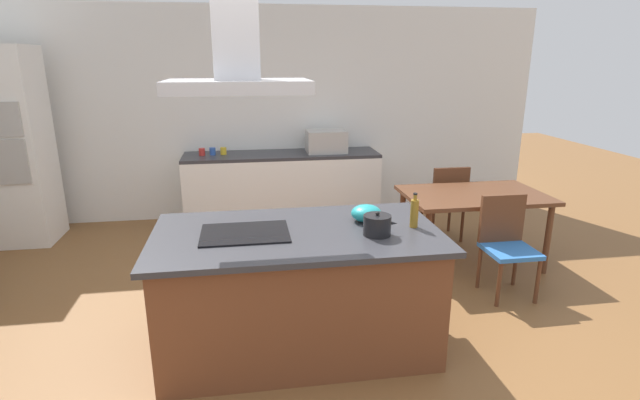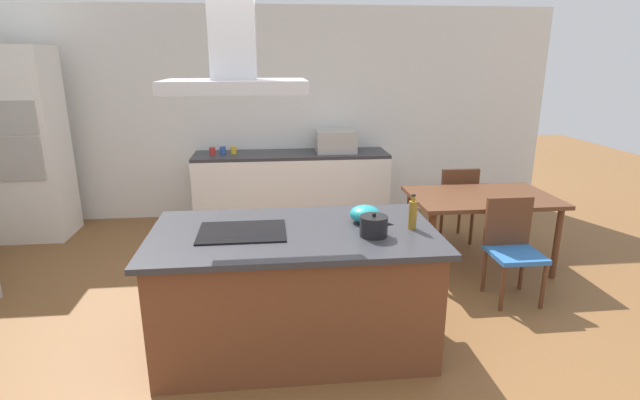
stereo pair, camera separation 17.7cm
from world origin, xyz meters
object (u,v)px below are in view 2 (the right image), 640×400
object	(u,v)px
dining_table	(481,203)
chair_facing_island	(512,242)
mixing_bowl	(365,214)
coffee_mug_blue	(223,150)
cooktop	(242,232)
chair_facing_back_wall	(455,200)
coffee_mug_red	(212,151)
wall_oven_stack	(29,145)
range_hood	(233,51)
countertop_microwave	(336,141)
olive_oil_bottle	(413,214)
tea_kettle	(374,226)
coffee_mug_yellow	(234,150)

from	to	relation	value
dining_table	chair_facing_island	distance (m)	0.68
mixing_bowl	coffee_mug_blue	xyz separation A→B (m)	(-1.26, 2.79, -0.02)
cooktop	chair_facing_back_wall	world-z (taller)	cooktop
coffee_mug_red	chair_facing_back_wall	xyz separation A→B (m)	(2.80, -1.00, -0.44)
wall_oven_stack	range_hood	size ratio (longest dim) A/B	2.44
coffee_mug_blue	dining_table	xyz separation A→B (m)	(2.67, -1.69, -0.28)
dining_table	range_hood	size ratio (longest dim) A/B	1.56
mixing_bowl	coffee_mug_red	distance (m)	3.09
coffee_mug_blue	wall_oven_stack	world-z (taller)	wall_oven_stack
countertop_microwave	dining_table	world-z (taller)	countertop_microwave
chair_facing_island	range_hood	xyz separation A→B (m)	(-2.30, -0.57, 1.59)
wall_oven_stack	range_hood	world-z (taller)	range_hood
mixing_bowl	chair_facing_island	world-z (taller)	mixing_bowl
olive_oil_bottle	chair_facing_back_wall	size ratio (longest dim) A/B	0.28
chair_facing_back_wall	tea_kettle	bearing A→B (deg)	-124.34
wall_oven_stack	dining_table	xyz separation A→B (m)	(4.84, -1.41, -0.43)
countertop_microwave	coffee_mug_yellow	size ratio (longest dim) A/B	5.56
chair_facing_back_wall	range_hood	bearing A→B (deg)	-140.43
coffee_mug_yellow	dining_table	distance (m)	3.06
tea_kettle	coffee_mug_blue	size ratio (longest dim) A/B	2.68
coffee_mug_red	wall_oven_stack	size ratio (longest dim) A/B	0.04
coffee_mug_yellow	wall_oven_stack	bearing A→B (deg)	-173.18
coffee_mug_blue	chair_facing_island	world-z (taller)	coffee_mug_blue
countertop_microwave	wall_oven_stack	world-z (taller)	wall_oven_stack
tea_kettle	mixing_bowl	distance (m)	0.29
chair_facing_back_wall	dining_table	bearing A→B (deg)	-90.00
wall_oven_stack	dining_table	world-z (taller)	wall_oven_stack
cooktop	tea_kettle	distance (m)	0.91
range_hood	countertop_microwave	bearing A→B (deg)	69.85
olive_oil_bottle	countertop_microwave	xyz separation A→B (m)	(-0.14, 2.92, 0.03)
coffee_mug_yellow	chair_facing_back_wall	xyz separation A→B (m)	(2.54, -1.02, -0.44)
coffee_mug_red	dining_table	distance (m)	3.27
cooktop	coffee_mug_red	size ratio (longest dim) A/B	6.67
coffee_mug_blue	wall_oven_stack	distance (m)	2.19
olive_oil_bottle	chair_facing_island	bearing A→B (deg)	29.03
coffee_mug_yellow	coffee_mug_red	bearing A→B (deg)	-174.46
tea_kettle	olive_oil_bottle	size ratio (longest dim) A/B	0.95
olive_oil_bottle	cooktop	bearing A→B (deg)	177.84
cooktop	chair_facing_island	bearing A→B (deg)	13.89
dining_table	chair_facing_back_wall	bearing A→B (deg)	90.00
mixing_bowl	coffee_mug_red	xyz separation A→B (m)	(-1.39, 2.76, -0.02)
cooktop	wall_oven_stack	xyz separation A→B (m)	(-2.54, 2.65, 0.20)
coffee_mug_red	chair_facing_back_wall	size ratio (longest dim) A/B	0.10
cooktop	range_hood	size ratio (longest dim) A/B	0.67
coffee_mug_red	coffee_mug_yellow	world-z (taller)	same
coffee_mug_red	coffee_mug_yellow	size ratio (longest dim) A/B	1.00
coffee_mug_yellow	olive_oil_bottle	bearing A→B (deg)	-64.22
cooktop	mixing_bowl	world-z (taller)	mixing_bowl
tea_kettle	range_hood	distance (m)	1.45
countertop_microwave	wall_oven_stack	xyz separation A→B (m)	(-3.60, -0.23, 0.06)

